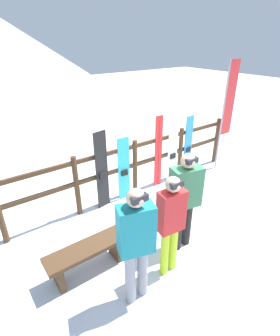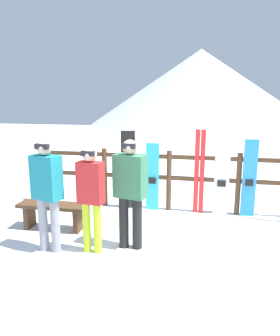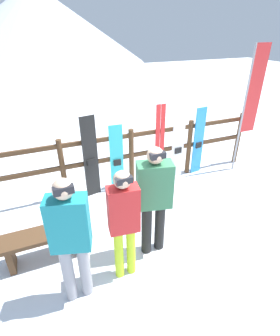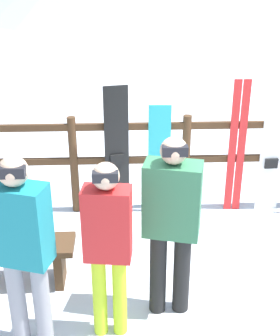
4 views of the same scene
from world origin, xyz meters
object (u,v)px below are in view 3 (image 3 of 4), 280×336
ski_pair_red (160,145)px  snowboard_blue (198,142)px  bench (44,240)px  snowboard_black_stripe (91,158)px  snowboard_white (178,147)px  person_red (124,219)px  snowboard_cyan (117,159)px  person_plaid_green (154,196)px  rental_flag (250,99)px  person_teal (71,235)px

ski_pair_red → snowboard_blue: bearing=-0.2°
bench → snowboard_blue: bearing=21.7°
snowboard_black_stripe → snowboard_white: size_ratio=1.14×
person_red → snowboard_white: 2.77m
snowboard_cyan → snowboard_white: size_ratio=0.98×
person_plaid_green → snowboard_cyan: 1.77m
snowboard_black_stripe → rental_flag: bearing=-3.8°
snowboard_black_stripe → ski_pair_red: size_ratio=0.97×
snowboard_black_stripe → ski_pair_red: 1.41m
person_red → snowboard_blue: person_red is taller
snowboard_white → person_plaid_green: bearing=-128.3°
person_plaid_green → snowboard_blue: 2.58m
ski_pair_red → snowboard_white: (0.43, -0.00, -0.13)m
person_plaid_green → snowboard_black_stripe: bearing=104.6°
snowboard_cyan → snowboard_blue: (1.85, 0.00, 0.06)m
snowboard_blue → person_teal: bearing=-145.5°
snowboard_cyan → person_teal: bearing=-119.7°
bench → snowboard_blue: 3.63m
snowboard_cyan → snowboard_white: snowboard_white is taller
person_plaid_green → ski_pair_red: 2.00m
snowboard_black_stripe → snowboard_cyan: bearing=-0.0°
person_teal → person_plaid_green: 1.20m
snowboard_black_stripe → rental_flag: rental_flag is taller
bench → rental_flag: (4.35, 1.11, 1.28)m
person_teal → person_plaid_green: size_ratio=1.01×
person_plaid_green → ski_pair_red: bearing=61.4°
bench → ski_pair_red: bearing=28.9°
person_red → rental_flag: rental_flag is taller
person_plaid_green → snowboard_black_stripe: (-0.46, 1.75, -0.16)m
rental_flag → ski_pair_red: bearing=173.4°
snowboard_blue → snowboard_black_stripe: bearing=180.0°
person_plaid_green → snowboard_blue: size_ratio=1.11×
person_plaid_green → snowboard_white: 2.24m
person_plaid_green → snowboard_white: (1.38, 1.75, -0.26)m
snowboard_black_stripe → snowboard_cyan: (0.50, -0.00, -0.11)m
bench → rental_flag: size_ratio=0.45×
bench → snowboard_blue: (3.35, 1.33, 0.40)m
person_red → snowboard_blue: (2.40, 2.00, -0.19)m
person_red → rental_flag: (3.40, 1.78, 0.69)m
bench → person_plaid_green: bearing=-16.0°
bench → person_red: 1.30m
bench → person_plaid_green: 1.64m
ski_pair_red → snowboard_white: 0.45m
bench → person_teal: (0.31, -0.76, 0.63)m
rental_flag → snowboard_blue: bearing=167.6°
snowboard_white → rental_flag: 1.78m
bench → snowboard_white: size_ratio=0.86×
person_teal → rental_flag: (4.03, 1.87, 0.65)m
person_plaid_green → snowboard_blue: bearing=42.8°
snowboard_cyan → snowboard_blue: bearing=0.0°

